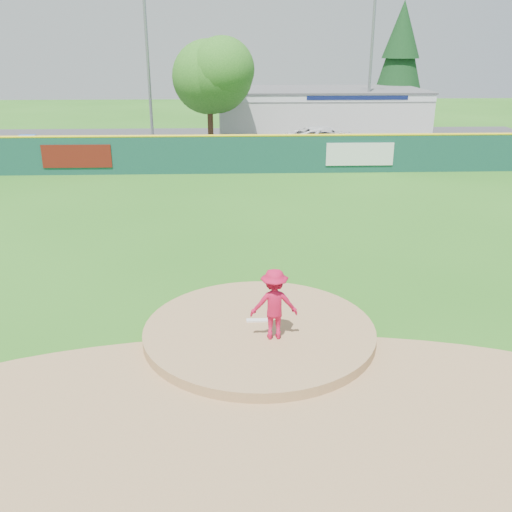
{
  "coord_description": "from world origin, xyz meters",
  "views": [
    {
      "loc": [
        -0.56,
        -12.08,
        6.61
      ],
      "look_at": [
        0.0,
        2.0,
        1.3
      ],
      "focal_mm": 40.0,
      "sensor_mm": 36.0,
      "label": 1
    }
  ],
  "objects_px": {
    "pool_building_grp": "(319,111)",
    "light_pole_left": "(147,51)",
    "deciduous_tree": "(209,77)",
    "light_pole_right": "(371,58)",
    "conifer_tree": "(400,56)",
    "van": "(327,139)",
    "playground_slide": "(27,148)",
    "pitcher": "(274,304)"
  },
  "relations": [
    {
      "from": "playground_slide",
      "to": "light_pole_left",
      "type": "relative_size",
      "value": 0.24
    },
    {
      "from": "van",
      "to": "light_pole_right",
      "type": "xyz_separation_m",
      "value": [
        3.59,
        4.71,
        4.75
      ]
    },
    {
      "from": "pool_building_grp",
      "to": "light_pole_left",
      "type": "bearing_deg",
      "value": -157.4
    },
    {
      "from": "playground_slide",
      "to": "light_pole_right",
      "type": "distance_m",
      "value": 23.3
    },
    {
      "from": "pool_building_grp",
      "to": "playground_slide",
      "type": "xyz_separation_m",
      "value": [
        -18.65,
        -10.16,
        -0.92
      ]
    },
    {
      "from": "pitcher",
      "to": "deciduous_tree",
      "type": "relative_size",
      "value": 0.23
    },
    {
      "from": "van",
      "to": "playground_slide",
      "type": "relative_size",
      "value": 2.1
    },
    {
      "from": "pitcher",
      "to": "light_pole_left",
      "type": "height_order",
      "value": "light_pole_left"
    },
    {
      "from": "pool_building_grp",
      "to": "conifer_tree",
      "type": "xyz_separation_m",
      "value": [
        7.0,
        4.01,
        3.88
      ]
    },
    {
      "from": "van",
      "to": "conifer_tree",
      "type": "distance_m",
      "value": 14.74
    },
    {
      "from": "pitcher",
      "to": "playground_slide",
      "type": "distance_m",
      "value": 25.83
    },
    {
      "from": "playground_slide",
      "to": "light_pole_right",
      "type": "bearing_deg",
      "value": 18.32
    },
    {
      "from": "playground_slide",
      "to": "pool_building_grp",
      "type": "bearing_deg",
      "value": 28.59
    },
    {
      "from": "van",
      "to": "light_pole_right",
      "type": "height_order",
      "value": "light_pole_right"
    },
    {
      "from": "deciduous_tree",
      "to": "light_pole_left",
      "type": "distance_m",
      "value": 4.72
    },
    {
      "from": "van",
      "to": "light_pole_right",
      "type": "relative_size",
      "value": 0.56
    },
    {
      "from": "conifer_tree",
      "to": "van",
      "type": "bearing_deg",
      "value": -122.97
    },
    {
      "from": "playground_slide",
      "to": "deciduous_tree",
      "type": "bearing_deg",
      "value": 16.56
    },
    {
      "from": "deciduous_tree",
      "to": "light_pole_right",
      "type": "xyz_separation_m",
      "value": [
        11.0,
        4.0,
        0.99
      ]
    },
    {
      "from": "deciduous_tree",
      "to": "pool_building_grp",
      "type": "bearing_deg",
      "value": 41.16
    },
    {
      "from": "pitcher",
      "to": "conifer_tree",
      "type": "xyz_separation_m",
      "value": [
        12.69,
        36.51,
        4.46
      ]
    },
    {
      "from": "playground_slide",
      "to": "conifer_tree",
      "type": "distance_m",
      "value": 29.69
    },
    {
      "from": "pitcher",
      "to": "playground_slide",
      "type": "xyz_separation_m",
      "value": [
        -12.96,
        22.34,
        -0.34
      ]
    },
    {
      "from": "pitcher",
      "to": "van",
      "type": "bearing_deg",
      "value": -103.81
    },
    {
      "from": "conifer_tree",
      "to": "light_pole_left",
      "type": "height_order",
      "value": "light_pole_left"
    },
    {
      "from": "pitcher",
      "to": "deciduous_tree",
      "type": "xyz_separation_m",
      "value": [
        -2.31,
        25.51,
        3.47
      ]
    },
    {
      "from": "deciduous_tree",
      "to": "light_pole_left",
      "type": "relative_size",
      "value": 0.67
    },
    {
      "from": "van",
      "to": "light_pole_left",
      "type": "height_order",
      "value": "light_pole_left"
    },
    {
      "from": "pool_building_grp",
      "to": "deciduous_tree",
      "type": "relative_size",
      "value": 2.07
    },
    {
      "from": "light_pole_left",
      "to": "light_pole_right",
      "type": "distance_m",
      "value": 15.14
    },
    {
      "from": "van",
      "to": "pool_building_grp",
      "type": "distance_m",
      "value": 7.78
    },
    {
      "from": "van",
      "to": "pool_building_grp",
      "type": "bearing_deg",
      "value": -15.8
    },
    {
      "from": "pitcher",
      "to": "pool_building_grp",
      "type": "height_order",
      "value": "pool_building_grp"
    },
    {
      "from": "conifer_tree",
      "to": "light_pole_right",
      "type": "xyz_separation_m",
      "value": [
        -4.0,
        -7.0,
        0.0
      ]
    },
    {
      "from": "pool_building_grp",
      "to": "light_pole_left",
      "type": "relative_size",
      "value": 1.38
    },
    {
      "from": "van",
      "to": "conifer_tree",
      "type": "height_order",
      "value": "conifer_tree"
    },
    {
      "from": "van",
      "to": "deciduous_tree",
      "type": "distance_m",
      "value": 8.33
    },
    {
      "from": "pitcher",
      "to": "van",
      "type": "relative_size",
      "value": 0.3
    },
    {
      "from": "playground_slide",
      "to": "light_pole_right",
      "type": "height_order",
      "value": "light_pole_right"
    },
    {
      "from": "pool_building_grp",
      "to": "conifer_tree",
      "type": "height_order",
      "value": "conifer_tree"
    },
    {
      "from": "light_pole_left",
      "to": "van",
      "type": "bearing_deg",
      "value": -13.36
    },
    {
      "from": "light_pole_left",
      "to": "light_pole_right",
      "type": "relative_size",
      "value": 1.1
    }
  ]
}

